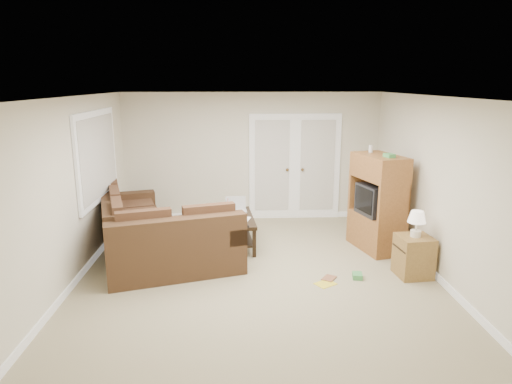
{
  "coord_description": "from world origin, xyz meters",
  "views": [
    {
      "loc": [
        -0.25,
        -6.14,
        2.69
      ],
      "look_at": [
        -0.0,
        0.41,
        1.1
      ],
      "focal_mm": 32.0,
      "sensor_mm": 36.0,
      "label": 1
    }
  ],
  "objects_px": {
    "side_cabinet": "(414,253)",
    "sectional_sofa": "(150,235)",
    "tv_armoire": "(377,202)",
    "coffee_table": "(235,229)"
  },
  "relations": [
    {
      "from": "side_cabinet",
      "to": "sectional_sofa",
      "type": "bearing_deg",
      "value": 161.54
    },
    {
      "from": "tv_armoire",
      "to": "side_cabinet",
      "type": "height_order",
      "value": "tv_armoire"
    },
    {
      "from": "coffee_table",
      "to": "side_cabinet",
      "type": "bearing_deg",
      "value": -33.26
    },
    {
      "from": "coffee_table",
      "to": "side_cabinet",
      "type": "height_order",
      "value": "side_cabinet"
    },
    {
      "from": "coffee_table",
      "to": "side_cabinet",
      "type": "distance_m",
      "value": 2.88
    },
    {
      "from": "tv_armoire",
      "to": "side_cabinet",
      "type": "xyz_separation_m",
      "value": [
        0.22,
        -1.11,
        -0.44
      ]
    },
    {
      "from": "tv_armoire",
      "to": "side_cabinet",
      "type": "relative_size",
      "value": 1.75
    },
    {
      "from": "sectional_sofa",
      "to": "tv_armoire",
      "type": "height_order",
      "value": "tv_armoire"
    },
    {
      "from": "sectional_sofa",
      "to": "tv_armoire",
      "type": "bearing_deg",
      "value": -13.15
    },
    {
      "from": "tv_armoire",
      "to": "side_cabinet",
      "type": "bearing_deg",
      "value": -93.95
    }
  ]
}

